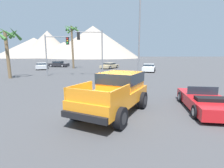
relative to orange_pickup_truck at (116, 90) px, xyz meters
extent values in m
plane|color=#424244|center=(-0.08, 0.10, -1.07)|extent=(320.00, 320.00, 0.00)
cube|color=orange|center=(-0.17, -0.31, -0.29)|extent=(3.96, 5.00, 0.59)
cube|color=orange|center=(0.27, 0.50, 0.41)|extent=(2.57, 2.66, 0.81)
cube|color=#1E2833|center=(0.27, 0.50, 0.56)|extent=(2.62, 2.71, 0.52)
cube|color=orange|center=(-1.62, -0.99, 0.25)|extent=(0.97, 1.66, 0.48)
cube|color=orange|center=(0.03, -1.90, 0.25)|extent=(0.97, 1.66, 0.48)
cube|color=orange|center=(-1.23, -2.22, 0.25)|extent=(1.69, 0.98, 0.48)
cube|color=black|center=(0.97, 1.75, -0.46)|extent=(1.76, 1.07, 0.24)
cube|color=black|center=(-1.32, -2.38, -0.46)|extent=(1.76, 1.07, 0.24)
cylinder|color=black|center=(-0.37, 1.43, -0.64)|extent=(0.68, 0.90, 0.86)
cylinder|color=#232326|center=(-0.37, 1.43, -0.64)|extent=(0.51, 0.57, 0.47)
cylinder|color=black|center=(1.41, 0.45, -0.64)|extent=(0.68, 0.90, 0.86)
cylinder|color=#232326|center=(1.41, 0.45, -0.64)|extent=(0.51, 0.57, 0.47)
cylinder|color=black|center=(-1.75, -1.08, -0.64)|extent=(0.68, 0.90, 0.86)
cylinder|color=#232326|center=(-1.75, -1.08, -0.64)|extent=(0.51, 0.57, 0.47)
cylinder|color=black|center=(0.02, -2.06, -0.64)|extent=(0.68, 0.90, 0.86)
cylinder|color=#232326|center=(0.02, -2.06, -0.64)|extent=(0.51, 0.57, 0.47)
cube|color=red|center=(4.50, 0.01, -0.65)|extent=(2.61, 4.67, 0.52)
cube|color=#1E2833|center=(4.60, 0.49, -0.18)|extent=(1.50, 0.35, 0.43)
cube|color=black|center=(4.36, -0.74, -0.31)|extent=(1.52, 0.88, 0.16)
cylinder|color=black|center=(3.93, 1.52, -0.77)|extent=(0.33, 0.64, 0.61)
cylinder|color=#9E9EA3|center=(3.93, 1.52, -0.77)|extent=(0.29, 0.37, 0.33)
cylinder|color=black|center=(5.61, 1.19, -0.77)|extent=(0.33, 0.64, 0.61)
cylinder|color=#9E9EA3|center=(5.61, 1.19, -0.77)|extent=(0.29, 0.37, 0.33)
cylinder|color=black|center=(3.40, -1.16, -0.77)|extent=(0.33, 0.64, 0.61)
cylinder|color=#9E9EA3|center=(3.40, -1.16, -0.77)|extent=(0.29, 0.37, 0.33)
cube|color=#232328|center=(-10.28, 29.71, -0.60)|extent=(4.53, 2.72, 0.61)
cube|color=#232328|center=(-10.38, 29.74, -0.07)|extent=(2.10, 1.90, 0.45)
cube|color=#1E2833|center=(-10.38, 29.74, -0.01)|extent=(2.14, 1.95, 0.27)
cylinder|color=black|center=(-8.80, 30.18, -0.76)|extent=(0.66, 0.37, 0.63)
cylinder|color=#9E9EA3|center=(-8.80, 30.18, -0.76)|extent=(0.39, 0.31, 0.35)
cylinder|color=black|center=(-9.21, 28.59, -0.76)|extent=(0.66, 0.37, 0.63)
cylinder|color=#9E9EA3|center=(-9.21, 28.59, -0.76)|extent=(0.39, 0.31, 0.35)
cylinder|color=black|center=(-11.34, 30.84, -0.76)|extent=(0.66, 0.37, 0.63)
cylinder|color=#9E9EA3|center=(-11.34, 30.84, -0.76)|extent=(0.39, 0.31, 0.35)
cylinder|color=black|center=(-11.75, 29.25, -0.76)|extent=(0.66, 0.37, 0.63)
cylinder|color=#9E9EA3|center=(-11.75, 29.25, -0.76)|extent=(0.39, 0.31, 0.35)
cube|color=tan|center=(0.54, 25.41, -0.64)|extent=(3.92, 4.80, 0.51)
cube|color=tan|center=(0.48, 25.31, -0.19)|extent=(2.35, 2.45, 0.40)
cube|color=#1E2833|center=(0.48, 25.31, -0.14)|extent=(2.40, 2.50, 0.24)
cylinder|color=black|center=(0.54, 27.05, -0.76)|extent=(0.52, 0.66, 0.64)
cylinder|color=#9E9EA3|center=(0.54, 27.05, -0.76)|extent=(0.38, 0.42, 0.35)
cylinder|color=black|center=(2.01, 26.14, -0.76)|extent=(0.52, 0.66, 0.64)
cylinder|color=#9E9EA3|center=(2.01, 26.14, -0.76)|extent=(0.38, 0.42, 0.35)
cylinder|color=black|center=(-0.94, 24.67, -0.76)|extent=(0.52, 0.66, 0.64)
cylinder|color=#9E9EA3|center=(-0.94, 24.67, -0.76)|extent=(0.38, 0.42, 0.35)
cylinder|color=black|center=(0.54, 23.76, -0.76)|extent=(0.52, 0.66, 0.64)
cylinder|color=#9E9EA3|center=(0.54, 23.76, -0.76)|extent=(0.38, 0.42, 0.35)
cube|color=white|center=(6.56, 19.17, -0.60)|extent=(3.08, 4.69, 0.59)
cube|color=white|center=(6.53, 19.07, -0.08)|extent=(2.07, 2.23, 0.45)
cube|color=#1E2833|center=(6.53, 19.07, -0.02)|extent=(2.12, 2.28, 0.27)
cylinder|color=black|center=(6.18, 20.72, -0.74)|extent=(0.42, 0.70, 0.66)
cylinder|color=#9E9EA3|center=(6.18, 20.72, -0.74)|extent=(0.34, 0.42, 0.36)
cylinder|color=black|center=(7.80, 20.17, -0.74)|extent=(0.42, 0.70, 0.66)
cylinder|color=#9E9EA3|center=(7.80, 20.17, -0.74)|extent=(0.34, 0.42, 0.36)
cylinder|color=black|center=(5.32, 18.16, -0.74)|extent=(0.42, 0.70, 0.66)
cylinder|color=#9E9EA3|center=(5.32, 18.16, -0.74)|extent=(0.34, 0.42, 0.36)
cylinder|color=black|center=(6.95, 17.62, -0.74)|extent=(0.42, 0.70, 0.66)
cylinder|color=#9E9EA3|center=(6.95, 17.62, -0.74)|extent=(0.34, 0.42, 0.36)
cube|color=#B7BABF|center=(-11.89, 24.29, -0.61)|extent=(2.83, 4.72, 0.58)
cube|color=#B7BABF|center=(-11.86, 24.18, -0.11)|extent=(1.98, 2.19, 0.42)
cube|color=#1E2833|center=(-11.86, 24.18, -0.06)|extent=(2.03, 2.23, 0.25)
cylinder|color=black|center=(-13.06, 25.40, -0.76)|extent=(0.37, 0.67, 0.63)
cylinder|color=#9E9EA3|center=(-13.06, 25.40, -0.76)|extent=(0.31, 0.40, 0.35)
cylinder|color=black|center=(-11.40, 25.82, -0.76)|extent=(0.37, 0.67, 0.63)
cylinder|color=#9E9EA3|center=(-11.40, 25.82, -0.76)|extent=(0.31, 0.40, 0.35)
cylinder|color=black|center=(-12.38, 22.75, -0.76)|extent=(0.37, 0.67, 0.63)
cylinder|color=#9E9EA3|center=(-12.38, 22.75, -0.76)|extent=(0.31, 0.40, 0.35)
cylinder|color=black|center=(-10.72, 23.18, -0.76)|extent=(0.37, 0.67, 0.63)
cylinder|color=#9E9EA3|center=(-10.72, 23.18, -0.76)|extent=(0.31, 0.40, 0.35)
cylinder|color=slate|center=(-0.79, 14.20, 1.78)|extent=(0.16, 0.16, 5.70)
cylinder|color=slate|center=(-2.45, 14.20, 4.38)|extent=(3.32, 0.11, 0.11)
cube|color=black|center=(-3.71, 14.20, 3.88)|extent=(0.34, 0.26, 0.90)
sphere|color=red|center=(-3.71, 14.35, 4.15)|extent=(0.20, 0.20, 0.20)
sphere|color=orange|center=(-3.71, 14.35, 3.88)|extent=(0.20, 0.20, 0.20)
sphere|color=green|center=(-3.71, 14.35, 3.61)|extent=(0.20, 0.20, 0.20)
cylinder|color=slate|center=(-7.83, 14.32, 1.49)|extent=(0.16, 0.16, 5.13)
cylinder|color=slate|center=(-6.27, 14.32, 3.80)|extent=(3.10, 0.11, 0.11)
cube|color=black|center=(-5.10, 14.32, 3.30)|extent=(0.34, 0.26, 0.90)
sphere|color=red|center=(-5.10, 14.17, 3.57)|extent=(0.20, 0.20, 0.20)
sphere|color=orange|center=(-5.10, 14.17, 3.30)|extent=(0.20, 0.20, 0.20)
sphere|color=green|center=(-5.10, 14.17, 3.03)|extent=(0.20, 0.20, 0.20)
cylinder|color=slate|center=(2.46, 7.02, 3.14)|extent=(0.14, 0.14, 8.43)
cylinder|color=brown|center=(-11.43, 12.17, 1.57)|extent=(0.36, 0.51, 5.29)
cone|color=#386B2D|center=(-10.35, 12.15, 3.93)|extent=(0.55, 2.09, 1.37)
cone|color=#386B2D|center=(-10.92, 13.00, 4.00)|extent=(1.68, 1.29, 1.11)
cone|color=#386B2D|center=(-11.53, 13.22, 3.96)|extent=(1.92, 0.55, 1.26)
cone|color=#386B2D|center=(-12.11, 12.46, 4.07)|extent=(0.78, 1.50, 0.86)
cone|color=#386B2D|center=(-10.95, 11.55, 3.99)|extent=(1.57, 1.23, 1.15)
cylinder|color=brown|center=(-6.44, 25.40, 2.80)|extent=(0.36, 1.11, 7.74)
cone|color=#386B2D|center=(-5.73, 25.87, 6.50)|extent=(0.55, 1.50, 0.85)
cone|color=#386B2D|center=(-6.01, 26.55, 6.45)|extent=(1.72, 1.17, 1.04)
cone|color=#386B2D|center=(-6.67, 26.81, 6.28)|extent=(1.93, 0.75, 1.60)
cone|color=#386B2D|center=(-7.23, 26.00, 6.41)|extent=(0.79, 1.64, 1.16)
cone|color=#386B2D|center=(-7.35, 25.16, 6.37)|extent=(1.47, 1.95, 1.33)
cone|color=#386B2D|center=(-6.77, 24.92, 6.45)|extent=(1.83, 1.00, 1.03)
cone|color=#386B2D|center=(-5.98, 24.93, 6.36)|extent=(1.76, 1.18, 1.34)
cone|color=gray|center=(-14.12, 115.48, 4.90)|extent=(43.63, 43.63, 11.94)
cone|color=gray|center=(-27.68, 115.33, 4.26)|extent=(41.42, 41.42, 10.67)
cone|color=gray|center=(-39.64, 118.53, 8.10)|extent=(37.48, 37.48, 18.35)
cone|color=gray|center=(-50.51, 122.73, 5.93)|extent=(54.31, 54.31, 14.01)
cone|color=gray|center=(-7.47, 109.52, 9.18)|extent=(60.97, 60.97, 20.51)
camera|label=1|loc=(-0.59, -8.27, 1.74)|focal=28.00mm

